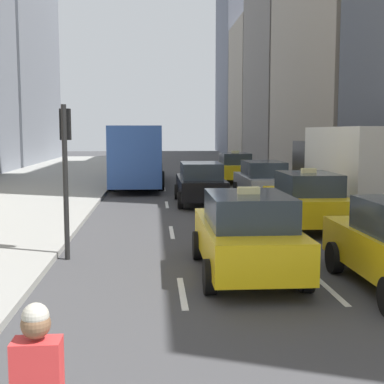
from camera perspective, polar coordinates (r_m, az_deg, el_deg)
sidewalk_left at (r=29.47m, az=-16.37°, el=0.56°), size 8.00×66.00×0.15m
lane_markings at (r=25.04m, az=3.55°, el=-0.36°), size 5.72×56.00×0.01m
taxi_lead at (r=16.96m, az=12.08°, el=-0.80°), size 2.02×4.40×1.87m
taxi_second at (r=31.44m, az=4.56°, el=2.63°), size 2.02×4.40×1.87m
taxi_fourth at (r=11.19m, az=5.83°, el=-4.41°), size 2.02×4.40×1.87m
sedan_black_near at (r=23.51m, az=7.50°, el=1.26°), size 2.02×4.76×1.70m
sedan_silver_behind at (r=22.07m, az=0.91°, el=1.00°), size 2.02×4.76×1.72m
city_bus at (r=30.15m, az=-5.79°, el=4.18°), size 2.80×11.61×3.25m
box_truck at (r=21.54m, az=16.36°, el=2.83°), size 2.58×8.40×3.15m
traffic_light_pole at (r=12.72m, az=-13.34°, el=3.70°), size 0.24×0.42×3.60m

